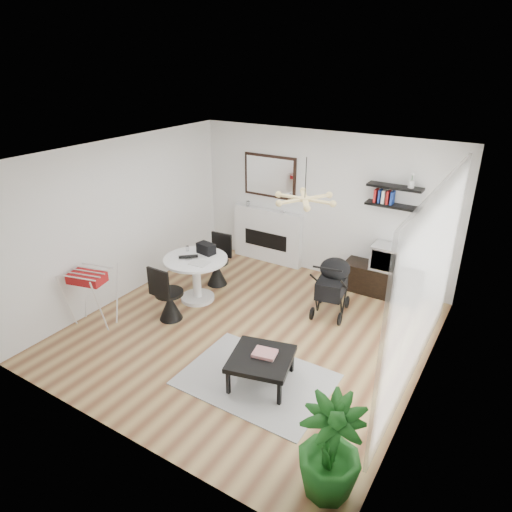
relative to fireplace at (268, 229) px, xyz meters
The scene contains 25 objects.
floor 2.75m from the fireplace, 65.59° to the right, with size 5.00×5.00×0.00m, color brown.
ceiling 3.34m from the fireplace, 65.59° to the right, with size 5.00×5.00×0.00m, color white.
wall_back 1.29m from the fireplace, ahead, with size 5.00×5.00×0.00m, color white.
wall_left 2.88m from the fireplace, 120.01° to the right, with size 5.00×5.00×0.00m, color white.
wall_right 4.39m from the fireplace, 33.95° to the right, with size 5.00×5.00×0.00m, color white.
sheer_curtain 4.20m from the fireplace, 32.43° to the right, with size 0.04×3.60×2.60m, color white.
fireplace is the anchor object (origin of this frame).
shelf_lower 2.59m from the fireplace, ahead, with size 0.90×0.25×0.04m, color black.
shelf_upper 2.72m from the fireplace, ahead, with size 0.90×0.25×0.04m, color black.
pendant_lamp 3.15m from the fireplace, 49.71° to the right, with size 0.90×0.90×0.10m, color tan, non-canonical shape.
tv_console 2.47m from the fireplace, ahead, with size 1.34×0.47×0.50m, color black.
crt_tv 2.48m from the fireplace, ahead, with size 0.49×0.43×0.43m.
dining_table 2.06m from the fireplace, 95.62° to the right, with size 1.07×1.07×0.78m.
laptop 2.15m from the fireplace, 97.44° to the right, with size 0.32×0.21×0.03m, color black.
black_bag 1.81m from the fireplace, 95.29° to the right, with size 0.31×0.18×0.18m, color black.
newspaper 2.18m from the fireplace, 90.32° to the right, with size 0.30×0.25×0.01m, color silver.
drinking_glass 1.95m from the fireplace, 105.22° to the right, with size 0.05×0.05×0.09m, color white.
chair_far 1.46m from the fireplace, 100.47° to the right, with size 0.45×0.46×0.94m.
chair_near 2.82m from the fireplace, 93.60° to the right, with size 0.45×0.46×0.96m.
drying_rack 3.67m from the fireplace, 107.16° to the right, with size 0.74×0.71×0.93m.
stroller 2.28m from the fireplace, 31.96° to the right, with size 0.63×0.87×1.00m.
rug 3.84m from the fireplace, 61.74° to the right, with size 1.89×1.37×0.01m, color #979797.
coffee_table 3.84m from the fireplace, 60.75° to the right, with size 0.93×0.93×0.39m.
magazines 3.80m from the fireplace, 60.09° to the right, with size 0.29×0.23×0.04m, color #B42D31.
potted_plant 5.44m from the fireplace, 53.41° to the right, with size 0.61×0.61×1.10m, color #195719.
Camera 1 is at (3.21, -4.98, 3.92)m, focal length 32.00 mm.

